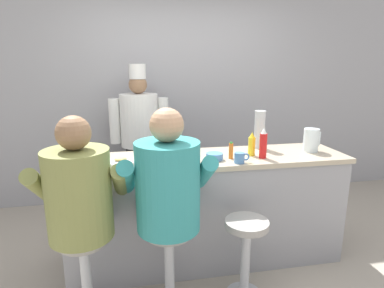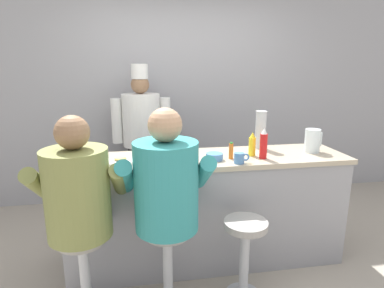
% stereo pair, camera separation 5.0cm
% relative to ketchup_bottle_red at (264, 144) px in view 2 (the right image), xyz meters
% --- Properties ---
extents(ground_plane, '(20.00, 20.00, 0.00)m').
position_rel_ketchup_bottle_red_xyz_m(ground_plane, '(-0.43, -0.17, -1.07)').
color(ground_plane, '#9E9384').
extents(wall_back, '(10.00, 0.06, 2.70)m').
position_rel_ketchup_bottle_red_xyz_m(wall_back, '(-0.43, 1.63, 0.28)').
color(wall_back, '#99999E').
rests_on(wall_back, ground_plane).
extents(diner_counter, '(2.35, 0.59, 0.95)m').
position_rel_ketchup_bottle_red_xyz_m(diner_counter, '(-0.43, 0.13, -0.59)').
color(diner_counter, gray).
rests_on(diner_counter, ground_plane).
extents(ketchup_bottle_red, '(0.06, 0.06, 0.25)m').
position_rel_ketchup_bottle_red_xyz_m(ketchup_bottle_red, '(0.00, 0.00, 0.00)').
color(ketchup_bottle_red, red).
rests_on(ketchup_bottle_red, diner_counter).
extents(mustard_bottle_yellow, '(0.06, 0.06, 0.20)m').
position_rel_ketchup_bottle_red_xyz_m(mustard_bottle_yellow, '(-0.06, 0.09, -0.02)').
color(mustard_bottle_yellow, yellow).
rests_on(mustard_bottle_yellow, diner_counter).
extents(hot_sauce_bottle_orange, '(0.04, 0.04, 0.14)m').
position_rel_ketchup_bottle_red_xyz_m(hot_sauce_bottle_orange, '(-0.26, 0.03, -0.05)').
color(hot_sauce_bottle_orange, orange).
rests_on(hot_sauce_bottle_orange, diner_counter).
extents(water_pitcher_clear, '(0.15, 0.13, 0.20)m').
position_rel_ketchup_bottle_red_xyz_m(water_pitcher_clear, '(0.50, 0.12, -0.02)').
color(water_pitcher_clear, silver).
rests_on(water_pitcher_clear, diner_counter).
extents(breakfast_plate, '(0.23, 0.23, 0.05)m').
position_rel_ketchup_bottle_red_xyz_m(breakfast_plate, '(-1.14, 0.08, -0.11)').
color(breakfast_plate, white).
rests_on(breakfast_plate, diner_counter).
extents(cereal_bowl, '(0.14, 0.14, 0.05)m').
position_rel_ketchup_bottle_red_xyz_m(cereal_bowl, '(-0.40, 0.03, -0.09)').
color(cereal_bowl, '#4C7FB7').
rests_on(cereal_bowl, diner_counter).
extents(coffee_mug_tan, '(0.13, 0.08, 0.08)m').
position_rel_ketchup_bottle_red_xyz_m(coffee_mug_tan, '(-0.95, -0.04, -0.08)').
color(coffee_mug_tan, beige).
rests_on(coffee_mug_tan, diner_counter).
extents(coffee_mug_blue, '(0.12, 0.08, 0.08)m').
position_rel_ketchup_bottle_red_xyz_m(coffee_mug_blue, '(-0.23, -0.10, -0.08)').
color(coffee_mug_blue, '#4C7AB2').
rests_on(coffee_mug_blue, diner_counter).
extents(cup_stack_steel, '(0.10, 0.10, 0.34)m').
position_rel_ketchup_bottle_red_xyz_m(cup_stack_steel, '(0.10, 0.32, 0.05)').
color(cup_stack_steel, '#B7BABF').
rests_on(cup_stack_steel, diner_counter).
extents(diner_seated_olive, '(0.62, 0.61, 1.40)m').
position_rel_ketchup_bottle_red_xyz_m(diner_seated_olive, '(-1.39, -0.37, -0.20)').
color(diner_seated_olive, '#B2B5BA').
rests_on(diner_seated_olive, ground_plane).
extents(diner_seated_teal, '(0.64, 0.64, 1.43)m').
position_rel_ketchup_bottle_red_xyz_m(diner_seated_teal, '(-0.83, -0.37, -0.19)').
color(diner_seated_teal, '#B2B5BA').
rests_on(diner_seated_teal, ground_plane).
extents(empty_stool_round, '(0.31, 0.31, 0.62)m').
position_rel_ketchup_bottle_red_xyz_m(empty_stool_round, '(-0.27, -0.40, -0.65)').
color(empty_stool_round, '#B2B5BA').
rests_on(empty_stool_round, ground_plane).
extents(cook_in_whites_near, '(0.67, 0.43, 1.71)m').
position_rel_ketchup_bottle_red_xyz_m(cook_in_whites_near, '(-0.96, 1.28, -0.13)').
color(cook_in_whites_near, '#232328').
rests_on(cook_in_whites_near, ground_plane).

